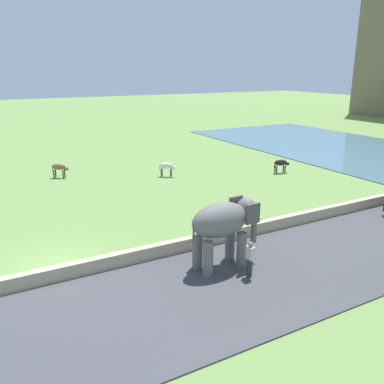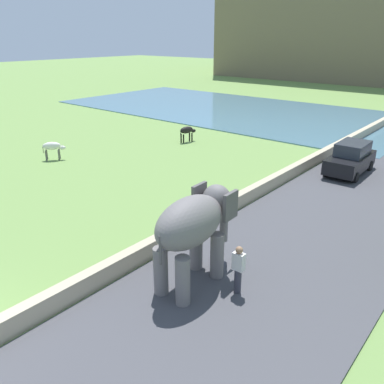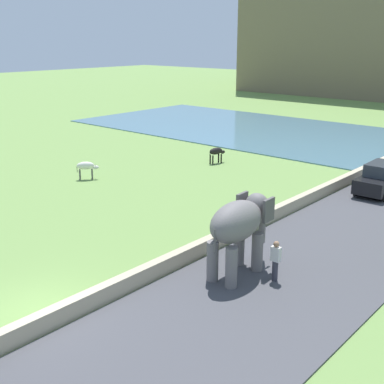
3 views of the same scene
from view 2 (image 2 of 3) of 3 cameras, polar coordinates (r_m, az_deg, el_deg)
road_surface at (r=23.35m, az=24.96°, el=1.41°), size 7.00×120.00×0.06m
barrier_wall at (r=22.64m, az=14.48°, el=2.99°), size 0.40×110.00×0.65m
lake at (r=43.11m, az=5.22°, el=11.96°), size 36.00×18.00×0.08m
elephant at (r=11.88m, az=0.34°, el=-4.85°), size 1.51×3.49×2.99m
person_beside_elephant at (r=12.03m, az=6.74°, el=-11.02°), size 0.36×0.22×1.63m
car_black at (r=23.95m, az=22.03°, el=4.54°), size 1.86×4.03×1.80m
cow_white at (r=26.31m, az=-19.57°, el=6.19°), size 1.13×1.29×1.15m
cow_black at (r=29.15m, az=-0.72°, el=8.89°), size 0.68×1.42×1.15m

